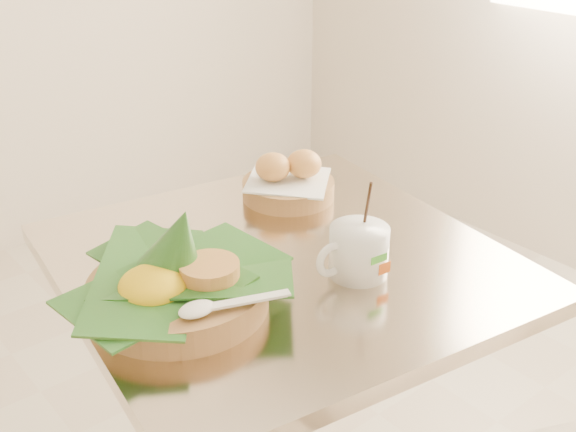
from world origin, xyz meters
TOP-DOWN VIEW (x-y plane):
  - cafe_table at (0.18, 0.03)m, footprint 0.79×0.79m
  - rice_basket at (-0.03, 0.01)m, footprint 0.34×0.34m
  - bread_basket at (0.35, 0.21)m, footprint 0.22×0.22m
  - coffee_mug at (0.24, -0.09)m, footprint 0.13×0.10m

SIDE VIEW (x-z plane):
  - cafe_table at x=0.18m, z-range 0.15..0.90m
  - bread_basket at x=0.35m, z-range 0.74..0.83m
  - coffee_mug at x=0.24m, z-range 0.71..0.88m
  - rice_basket at x=-0.03m, z-range 0.71..0.88m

